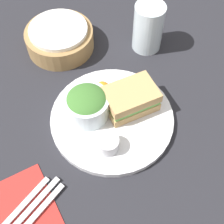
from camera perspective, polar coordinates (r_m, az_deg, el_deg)
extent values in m
plane|color=#232328|center=(0.78, 0.00, -1.46)|extent=(4.00, 4.00, 0.00)
cylinder|color=silver|center=(0.77, 0.00, -1.14)|extent=(0.30, 0.30, 0.02)
cube|color=tan|center=(0.77, 3.34, 1.66)|extent=(0.13, 0.09, 0.02)
cube|color=#6BB24C|center=(0.76, 3.40, 2.44)|extent=(0.12, 0.09, 0.01)
cube|color=tan|center=(0.74, 3.47, 3.24)|extent=(0.13, 0.09, 0.02)
cylinder|color=silver|center=(0.75, -4.57, 1.15)|extent=(0.11, 0.11, 0.06)
ellipsoid|color=#3D702D|center=(0.73, -4.69, 2.09)|extent=(0.10, 0.10, 0.04)
cylinder|color=#B7B7BC|center=(0.71, -0.72, -5.84)|extent=(0.05, 0.05, 0.04)
sphere|color=orange|center=(0.79, -1.81, 4.07)|extent=(0.04, 0.04, 0.04)
cylinder|color=silver|center=(0.90, 6.63, 15.11)|extent=(0.08, 0.08, 0.14)
cylinder|color=#997547|center=(0.93, -9.51, 12.99)|extent=(0.19, 0.19, 0.06)
cylinder|color=white|center=(0.90, -9.83, 14.60)|extent=(0.16, 0.16, 0.01)
cube|color=#B22823|center=(0.71, -15.40, -17.65)|extent=(0.13, 0.19, 0.00)
cube|color=silver|center=(0.70, -14.44, -18.50)|extent=(0.18, 0.09, 0.01)
cube|color=silver|center=(0.70, -15.49, -17.55)|extent=(0.18, 0.09, 0.01)
cube|color=silver|center=(0.71, -16.51, -16.61)|extent=(0.16, 0.08, 0.01)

